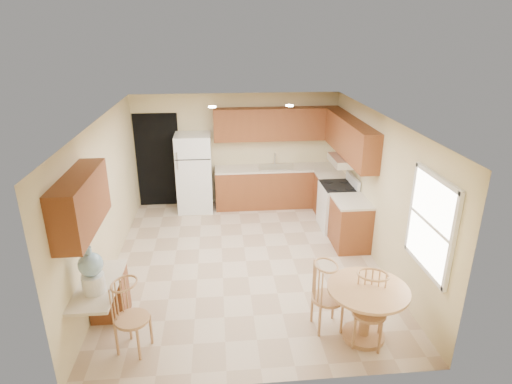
{
  "coord_description": "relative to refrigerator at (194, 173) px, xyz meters",
  "views": [
    {
      "loc": [
        -0.43,
        -6.51,
        3.83
      ],
      "look_at": [
        0.2,
        0.3,
        1.17
      ],
      "focal_mm": 30.0,
      "sensor_mm": 36.0,
      "label": 1
    }
  ],
  "objects": [
    {
      "name": "doorway",
      "position": [
        -0.8,
        0.34,
        0.2
      ],
      "size": [
        0.9,
        0.02,
        2.1
      ],
      "primitive_type": "cube",
      "color": "black",
      "rests_on": "floor"
    },
    {
      "name": "counter_right_b",
      "position": [
        2.9,
        -2.0,
        0.04
      ],
      "size": [
        0.63,
        0.8,
        0.04
      ],
      "primitive_type": "cube",
      "color": "beige",
      "rests_on": "base_cab_right_b"
    },
    {
      "name": "stove",
      "position": [
        2.88,
        -1.22,
        -0.38
      ],
      "size": [
        0.65,
        0.76,
        1.09
      ],
      "color": "white",
      "rests_on": "floor"
    },
    {
      "name": "base_cab_back",
      "position": [
        1.83,
        0.05,
        -0.42
      ],
      "size": [
        2.75,
        0.6,
        0.87
      ],
      "primitive_type": "cube",
      "color": "brown",
      "rests_on": "floor"
    },
    {
      "name": "chair_table_a",
      "position": [
        1.91,
        -4.34,
        -0.26
      ],
      "size": [
        0.43,
        0.56,
        0.97
      ],
      "rotation": [
        0.0,
        0.0,
        -1.46
      ],
      "color": "tan",
      "rests_on": "floor"
    },
    {
      "name": "wall_back",
      "position": [
        0.95,
        0.35,
        0.4
      ],
      "size": [
        4.5,
        0.02,
        2.5
      ],
      "primitive_type": "cube",
      "color": "beige",
      "rests_on": "floor"
    },
    {
      "name": "refrigerator",
      "position": [
        0.0,
        0.0,
        0.0
      ],
      "size": [
        0.75,
        0.73,
        1.71
      ],
      "color": "white",
      "rests_on": "floor"
    },
    {
      "name": "desk_pedestal",
      "position": [
        -1.05,
        -3.72,
        -0.49
      ],
      "size": [
        0.48,
        0.42,
        0.72
      ],
      "primitive_type": "cube",
      "color": "brown",
      "rests_on": "floor"
    },
    {
      "name": "window",
      "position": [
        3.18,
        -4.25,
        0.65
      ],
      "size": [
        0.06,
        1.12,
        1.3
      ],
      "color": "white",
      "rests_on": "wall_right"
    },
    {
      "name": "wall_front",
      "position": [
        0.95,
        -5.15,
        0.4
      ],
      "size": [
        4.5,
        0.02,
        2.5
      ],
      "primitive_type": "cube",
      "color": "beige",
      "rests_on": "floor"
    },
    {
      "name": "can_light_a",
      "position": [
        0.45,
        -1.2,
        1.63
      ],
      "size": [
        0.14,
        0.14,
        0.02
      ],
      "primitive_type": "cylinder",
      "color": "white",
      "rests_on": "ceiling"
    },
    {
      "name": "upper_cab_left",
      "position": [
        -1.13,
        -4.0,
        1.0
      ],
      "size": [
        0.33,
        1.4,
        0.7
      ],
      "primitive_type": "cube",
      "color": "brown",
      "rests_on": "wall_left"
    },
    {
      "name": "chair_table_b",
      "position": [
        2.35,
        -4.69,
        -0.25
      ],
      "size": [
        0.44,
        0.48,
        0.99
      ],
      "rotation": [
        0.0,
        0.0,
        2.78
      ],
      "color": "tan",
      "rests_on": "floor"
    },
    {
      "name": "base_cab_right_a",
      "position": [
        2.9,
        -0.54,
        -0.42
      ],
      "size": [
        0.6,
        0.59,
        0.87
      ],
      "primitive_type": "cube",
      "color": "brown",
      "rests_on": "floor"
    },
    {
      "name": "floor",
      "position": [
        0.95,
        -2.4,
        -0.85
      ],
      "size": [
        5.5,
        5.5,
        0.0
      ],
      "primitive_type": "plane",
      "color": "#C7AD90",
      "rests_on": "ground"
    },
    {
      "name": "sink",
      "position": [
        1.8,
        0.05,
        0.06
      ],
      "size": [
        0.78,
        0.44,
        0.01
      ],
      "primitive_type": "cube",
      "color": "silver",
      "rests_on": "counter_back"
    },
    {
      "name": "wall_left",
      "position": [
        -1.3,
        -2.4,
        0.4
      ],
      "size": [
        0.02,
        5.5,
        2.5
      ],
      "primitive_type": "cube",
      "color": "beige",
      "rests_on": "floor"
    },
    {
      "name": "chair_desk",
      "position": [
        -0.6,
        -4.53,
        -0.27
      ],
      "size": [
        0.42,
        0.55,
        0.96
      ],
      "rotation": [
        0.0,
        0.0,
        -1.94
      ],
      "color": "tan",
      "rests_on": "floor"
    },
    {
      "name": "range_hood",
      "position": [
        2.95,
        -1.22,
        0.57
      ],
      "size": [
        0.5,
        0.76,
        0.14
      ],
      "primitive_type": "cube",
      "color": "silver",
      "rests_on": "upper_cab_right"
    },
    {
      "name": "wall_right",
      "position": [
        3.2,
        -2.4,
        0.4
      ],
      "size": [
        0.02,
        5.5,
        2.5
      ],
      "primitive_type": "cube",
      "color": "beige",
      "rests_on": "floor"
    },
    {
      "name": "water_crock",
      "position": [
        -1.05,
        -4.26,
        0.19
      ],
      "size": [
        0.3,
        0.3,
        0.61
      ],
      "color": "white",
      "rests_on": "desk_top"
    },
    {
      "name": "counter_right_a",
      "position": [
        2.9,
        -0.54,
        0.04
      ],
      "size": [
        0.63,
        0.59,
        0.04
      ],
      "primitive_type": "cube",
      "color": "beige",
      "rests_on": "base_cab_right_a"
    },
    {
      "name": "upper_cab_right",
      "position": [
        3.04,
        -1.19,
        1.0
      ],
      "size": [
        0.33,
        2.42,
        0.7
      ],
      "primitive_type": "cube",
      "color": "brown",
      "rests_on": "wall_right"
    },
    {
      "name": "counter_back",
      "position": [
        1.83,
        0.05,
        0.04
      ],
      "size": [
        2.75,
        0.63,
        0.04
      ],
      "primitive_type": "cube",
      "color": "beige",
      "rests_on": "base_cab_back"
    },
    {
      "name": "upper_cab_back",
      "position": [
        1.83,
        0.19,
        1.0
      ],
      "size": [
        2.75,
        0.33,
        0.7
      ],
      "primitive_type": "cube",
      "color": "brown",
      "rests_on": "wall_back"
    },
    {
      "name": "desk_top",
      "position": [
        -1.05,
        -4.1,
        -0.1
      ],
      "size": [
        0.5,
        1.2,
        0.04
      ],
      "primitive_type": "cube",
      "color": "beige",
      "rests_on": "desk_pedestal"
    },
    {
      "name": "ceiling",
      "position": [
        0.95,
        -2.4,
        1.65
      ],
      "size": [
        4.5,
        5.5,
        0.02
      ],
      "primitive_type": "cube",
      "color": "white",
      "rests_on": "wall_back"
    },
    {
      "name": "dining_table",
      "position": [
        2.35,
        -4.49,
        -0.36
      ],
      "size": [
        1.03,
        1.03,
        0.76
      ],
      "rotation": [
        0.0,
        0.0,
        0.25
      ],
      "color": "tan",
      "rests_on": "floor"
    },
    {
      "name": "base_cab_right_b",
      "position": [
        2.9,
        -2.0,
        -0.42
      ],
      "size": [
        0.6,
        0.8,
        0.87
      ],
      "primitive_type": "cube",
      "color": "brown",
      "rests_on": "floor"
    },
    {
      "name": "can_light_b",
      "position": [
        1.85,
        -1.2,
        1.63
      ],
      "size": [
        0.14,
        0.14,
        0.02
      ],
      "primitive_type": "cylinder",
      "color": "white",
      "rests_on": "ceiling"
    }
  ]
}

